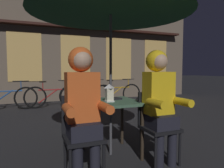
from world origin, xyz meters
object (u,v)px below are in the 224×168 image
object	(u,v)px
lantern	(109,92)
person_left_hooded	(83,99)
book	(114,99)
chair_left	(82,131)
bicycle_second	(6,98)
bicycle_fourth	(86,95)
patio_umbrella	(111,0)
bicycle_third	(53,96)
chair_right	(157,122)
bicycle_fifth	(118,93)
person_right_hooded	(160,95)
cafe_table	(111,108)

from	to	relation	value
lantern	person_left_hooded	xyz separation A→B (m)	(-0.44, -0.36, -0.01)
person_left_hooded	book	bearing A→B (deg)	42.60
chair_left	person_left_hooded	world-z (taller)	person_left_hooded
bicycle_second	bicycle_fourth	size ratio (longest dim) A/B	1.00
patio_umbrella	bicycle_third	distance (m)	4.26
bicycle_third	book	xyz separation A→B (m)	(0.49, -3.79, 0.41)
chair_right	bicycle_second	bearing A→B (deg)	116.83
patio_umbrella	bicycle_fifth	size ratio (longest dim) A/B	1.38
patio_umbrella	book	world-z (taller)	patio_umbrella
person_left_hooded	person_right_hooded	size ratio (longest dim) A/B	1.00
bicycle_third	cafe_table	bearing A→B (deg)	-83.97
cafe_table	book	size ratio (longest dim) A/B	3.70
lantern	chair_left	distance (m)	0.65
patio_umbrella	chair_left	bearing A→B (deg)	-142.45
person_right_hooded	bicycle_third	xyz separation A→B (m)	(-0.89, 4.30, -0.50)
chair_right	bicycle_fifth	bearing A→B (deg)	73.28
chair_right	bicycle_second	size ratio (longest dim) A/B	0.52
person_left_hooded	lantern	bearing A→B (deg)	39.81
chair_right	bicycle_third	distance (m)	4.34
chair_left	cafe_table	bearing A→B (deg)	37.55
chair_right	bicycle_fourth	world-z (taller)	chair_right
chair_left	person_right_hooded	xyz separation A→B (m)	(0.96, -0.06, 0.36)
bicycle_second	book	world-z (taller)	bicycle_second
cafe_table	patio_umbrella	size ratio (longest dim) A/B	0.32
person_left_hooded	patio_umbrella	bearing A→B (deg)	41.57
person_left_hooded	person_right_hooded	world-z (taller)	same
chair_right	patio_umbrella	bearing A→B (deg)	142.45
cafe_table	bicycle_second	size ratio (longest dim) A/B	0.44
bicycle_fourth	person_right_hooded	bearing A→B (deg)	-92.00
chair_right	bicycle_fourth	distance (m)	4.24
chair_right	book	bearing A→B (deg)	131.39
chair_left	bicycle_fourth	xyz separation A→B (m)	(1.11, 4.24, -0.14)
patio_umbrella	chair_left	world-z (taller)	patio_umbrella
lantern	person_right_hooded	world-z (taller)	person_right_hooded
patio_umbrella	chair_right	world-z (taller)	patio_umbrella
person_left_hooded	chair_right	bearing A→B (deg)	3.39
person_left_hooded	bicycle_third	size ratio (longest dim) A/B	0.83
bicycle_fifth	book	world-z (taller)	bicycle_fifth
cafe_table	patio_umbrella	xyz separation A→B (m)	(0.00, 0.00, 1.42)
bicycle_second	bicycle_fifth	world-z (taller)	same
chair_left	patio_umbrella	bearing A→B (deg)	37.55
lantern	book	size ratio (longest dim) A/B	1.16
person_right_hooded	bicycle_second	world-z (taller)	person_right_hooded
cafe_table	bicycle_fifth	size ratio (longest dim) A/B	0.44
patio_umbrella	lantern	size ratio (longest dim) A/B	10.00
lantern	book	distance (m)	0.22
book	bicycle_fifth	bearing A→B (deg)	50.91
cafe_table	bicycle_fourth	bearing A→B (deg)	80.75
bicycle_fourth	book	world-z (taller)	bicycle_fourth
patio_umbrella	book	size ratio (longest dim) A/B	11.55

